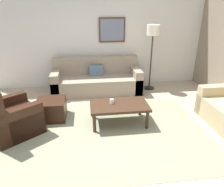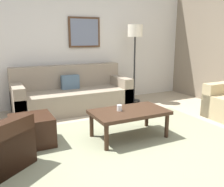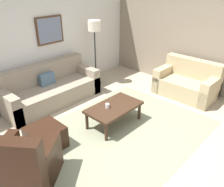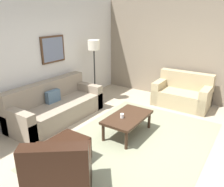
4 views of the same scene
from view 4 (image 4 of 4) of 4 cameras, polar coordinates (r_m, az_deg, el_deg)
name	(u,v)px [view 4 (image 4 of 4)]	position (r m, az deg, el deg)	size (l,w,h in m)	color
ground_plane	(134,144)	(4.43, 5.68, -12.61)	(8.00, 8.00, 0.00)	tan
rear_partition	(38,57)	(5.54, -18.41, 8.72)	(6.00, 0.12, 2.80)	silver
stone_feature_panel	(188,51)	(6.63, 18.81, 10.34)	(0.12, 5.20, 2.80)	gray
area_rug	(134,143)	(4.43, 5.69, -12.56)	(3.59, 2.54, 0.01)	gray
couch_main	(55,107)	(5.42, -14.42, -3.34)	(2.28, 0.92, 0.88)	gray
couch_loveseat	(183,94)	(6.35, 17.58, -0.19)	(0.84, 1.42, 0.88)	tan
armchair_leather	(60,179)	(3.22, -13.07, -20.57)	(1.12, 1.12, 0.95)	black
ottoman	(68,150)	(3.94, -11.08, -14.01)	(0.56, 0.56, 0.40)	black
coffee_table	(128,118)	(4.57, 4.01, -6.32)	(1.10, 0.64, 0.41)	#382316
cup	(122,116)	(4.45, 2.57, -5.70)	(0.07, 0.07, 0.09)	white
lamp_standing	(94,51)	(6.10, -4.62, 10.65)	(0.32, 0.32, 1.71)	black
framed_artwork	(53,49)	(5.70, -14.83, 10.85)	(0.71, 0.04, 0.64)	#472D1C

